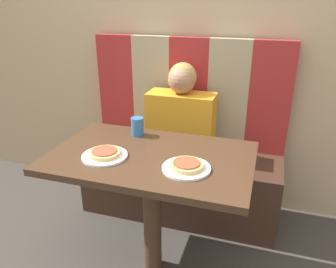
{
  "coord_description": "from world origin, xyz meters",
  "views": [
    {
      "loc": [
        0.53,
        -1.4,
        1.47
      ],
      "look_at": [
        0.0,
        0.29,
        0.73
      ],
      "focal_mm": 35.0,
      "sensor_mm": 36.0,
      "label": 1
    }
  ],
  "objects": [
    {
      "name": "ground_plane",
      "position": [
        0.0,
        0.0,
        0.0
      ],
      "size": [
        12.0,
        12.0,
        0.0
      ],
      "primitive_type": "plane",
      "color": "#38332D"
    },
    {
      "name": "wall_back",
      "position": [
        0.0,
        0.86,
        1.3
      ],
      "size": [
        7.0,
        0.05,
        2.6
      ],
      "color": "tan",
      "rests_on": "ground_plane"
    },
    {
      "name": "booth_seat",
      "position": [
        0.0,
        0.58,
        0.24
      ],
      "size": [
        1.36,
        0.46,
        0.47
      ],
      "color": "#382319",
      "rests_on": "ground_plane"
    },
    {
      "name": "booth_backrest",
      "position": [
        -0.0,
        0.77,
        0.85
      ],
      "size": [
        1.36,
        0.07,
        0.76
      ],
      "color": "maroon",
      "rests_on": "booth_seat"
    },
    {
      "name": "dining_table",
      "position": [
        0.0,
        0.0,
        0.63
      ],
      "size": [
        1.03,
        0.65,
        0.73
      ],
      "color": "#422B1C",
      "rests_on": "ground_plane"
    },
    {
      "name": "person",
      "position": [
        0.0,
        0.58,
        0.76
      ],
      "size": [
        0.44,
        0.21,
        0.62
      ],
      "color": "orange",
      "rests_on": "booth_seat"
    },
    {
      "name": "plate_left",
      "position": [
        -0.21,
        -0.1,
        0.74
      ],
      "size": [
        0.23,
        0.23,
        0.01
      ],
      "color": "white",
      "rests_on": "dining_table"
    },
    {
      "name": "plate_right",
      "position": [
        0.21,
        -0.1,
        0.74
      ],
      "size": [
        0.23,
        0.23,
        0.01
      ],
      "color": "white",
      "rests_on": "dining_table"
    },
    {
      "name": "pizza_left",
      "position": [
        -0.21,
        -0.1,
        0.76
      ],
      "size": [
        0.16,
        0.16,
        0.03
      ],
      "color": "tan",
      "rests_on": "plate_left"
    },
    {
      "name": "pizza_right",
      "position": [
        0.21,
        -0.1,
        0.76
      ],
      "size": [
        0.16,
        0.16,
        0.03
      ],
      "color": "tan",
      "rests_on": "plate_right"
    },
    {
      "name": "drinking_cup",
      "position": [
        -0.16,
        0.22,
        0.79
      ],
      "size": [
        0.07,
        0.07,
        0.11
      ],
      "color": "#2D669E",
      "rests_on": "dining_table"
    }
  ]
}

